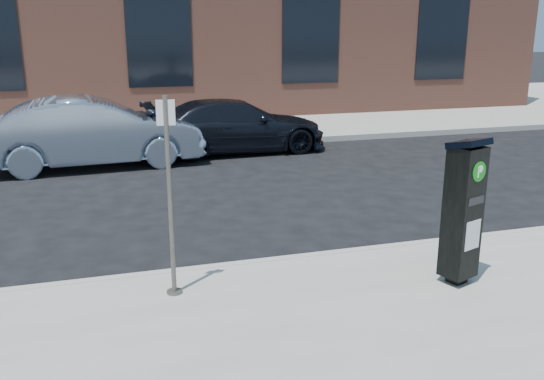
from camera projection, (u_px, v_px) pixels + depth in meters
name	position (u px, v px, depth m)	size (l,w,h in m)	color
ground	(266.00, 270.00, 7.47)	(120.00, 120.00, 0.00)	black
sidewalk_far	(157.00, 115.00, 20.37)	(60.00, 12.00, 0.15)	gray
curb_near	(266.00, 265.00, 7.43)	(60.00, 0.12, 0.16)	#9E9B93
curb_far	(180.00, 147.00, 14.85)	(60.00, 0.12, 0.16)	#9E9B93
parking_kiosk	(463.00, 210.00, 6.53)	(0.49, 0.46, 1.72)	black
sign_pole	(170.00, 200.00, 6.18)	(0.20, 0.18, 2.21)	#5D5852
car_silver	(93.00, 132.00, 12.89)	(1.66, 4.76, 1.57)	#8291A6
car_dark	(236.00, 126.00, 14.48)	(1.86, 4.57, 1.33)	black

